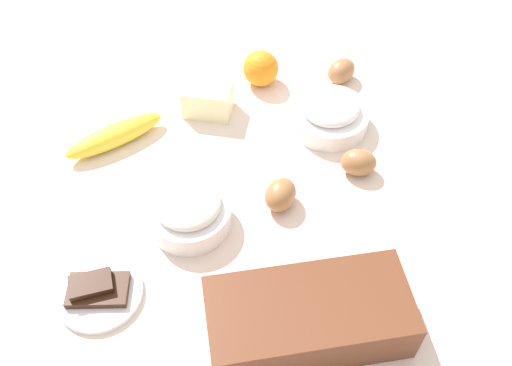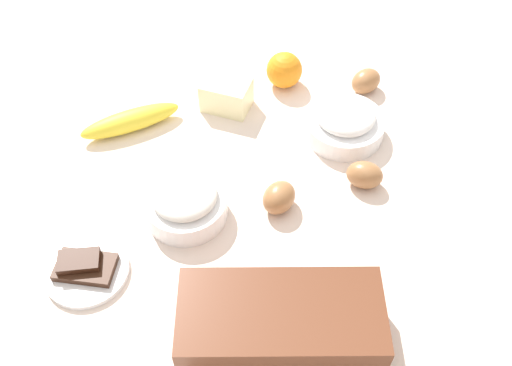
{
  "view_description": "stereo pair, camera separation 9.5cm",
  "coord_description": "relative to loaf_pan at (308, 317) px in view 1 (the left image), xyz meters",
  "views": [
    {
      "loc": [
        0.11,
        0.6,
        0.77
      ],
      "look_at": [
        0.0,
        0.0,
        0.04
      ],
      "focal_mm": 40.19,
      "sensor_mm": 36.0,
      "label": 1
    },
    {
      "loc": [
        0.01,
        0.6,
        0.77
      ],
      "look_at": [
        0.0,
        0.0,
        0.04
      ],
      "focal_mm": 40.19,
      "sensor_mm": 36.0,
      "label": 2
    }
  ],
  "objects": [
    {
      "name": "flour_bowl",
      "position": [
        0.14,
        -0.22,
        -0.01
      ],
      "size": [
        0.14,
        0.14,
        0.07
      ],
      "color": "white",
      "rests_on": "ground_plane"
    },
    {
      "name": "loaf_pan",
      "position": [
        0.0,
        0.0,
        0.0
      ],
      "size": [
        0.28,
        0.13,
        0.08
      ],
      "rotation": [
        0.0,
        0.0,
        -0.02
      ],
      "color": "brown",
      "rests_on": "ground_plane"
    },
    {
      "name": "butter_block",
      "position": [
        0.08,
        -0.48,
        -0.01
      ],
      "size": [
        0.11,
        0.09,
        0.06
      ],
      "primitive_type": "cube",
      "rotation": [
        0.0,
        0.0,
        -0.35
      ],
      "color": "#F4EDB2",
      "rests_on": "ground_plane"
    },
    {
      "name": "egg_beside_bowl",
      "position": [
        -0.2,
        -0.52,
        -0.02
      ],
      "size": [
        0.08,
        0.08,
        0.05
      ],
      "primitive_type": "ellipsoid",
      "rotation": [
        0.0,
        1.57,
        0.62
      ],
      "color": "#9F6A40",
      "rests_on": "ground_plane"
    },
    {
      "name": "banana",
      "position": [
        0.26,
        -0.42,
        -0.02
      ],
      "size": [
        0.19,
        0.12,
        0.04
      ],
      "primitive_type": "ellipsoid",
      "rotation": [
        0.0,
        0.0,
        0.41
      ],
      "color": "yellow",
      "rests_on": "ground_plane"
    },
    {
      "name": "ground_plane",
      "position": [
        0.03,
        -0.25,
        -0.05
      ],
      "size": [
        2.4,
        2.4,
        0.02
      ],
      "primitive_type": "cube",
      "color": "beige"
    },
    {
      "name": "egg_near_butter",
      "position": [
        -0.16,
        -0.28,
        -0.02
      ],
      "size": [
        0.07,
        0.06,
        0.05
      ],
      "primitive_type": "ellipsoid",
      "rotation": [
        0.0,
        1.57,
        6.0
      ],
      "color": "#9B683F",
      "rests_on": "ground_plane"
    },
    {
      "name": "sugar_bowl",
      "position": [
        -0.14,
        -0.4,
        -0.01
      ],
      "size": [
        0.15,
        0.15,
        0.07
      ],
      "color": "white",
      "rests_on": "ground_plane"
    },
    {
      "name": "chocolate_plate",
      "position": [
        0.29,
        -0.11,
        -0.03
      ],
      "size": [
        0.13,
        0.13,
        0.03
      ],
      "color": "white",
      "rests_on": "ground_plane"
    },
    {
      "name": "orange_fruit",
      "position": [
        -0.04,
        -0.55,
        -0.01
      ],
      "size": [
        0.07,
        0.07,
        0.07
      ],
      "primitive_type": "sphere",
      "color": "orange",
      "rests_on": "ground_plane"
    },
    {
      "name": "egg_loose",
      "position": [
        -0.01,
        -0.23,
        -0.02
      ],
      "size": [
        0.08,
        0.08,
        0.05
      ],
      "primitive_type": "ellipsoid",
      "rotation": [
        0.0,
        1.57,
        4.1
      ],
      "color": "#9D6940",
      "rests_on": "ground_plane"
    }
  ]
}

